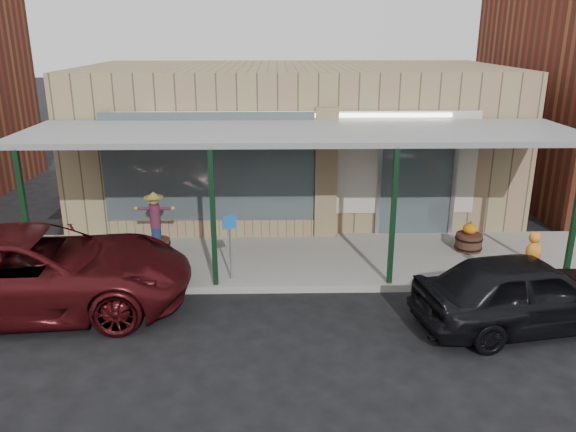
{
  "coord_description": "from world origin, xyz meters",
  "views": [
    {
      "loc": [
        -0.54,
        -8.47,
        5.13
      ],
      "look_at": [
        -0.3,
        2.6,
        1.48
      ],
      "focal_mm": 35.0,
      "sensor_mm": 36.0,
      "label": 1
    }
  ],
  "objects_px": {
    "handicap_sign": "(230,239)",
    "parked_sedan": "(527,292)",
    "barrel_pumpkin": "(469,240)",
    "car_maroon": "(36,271)",
    "barrel_scarecrow": "(156,234)"
  },
  "relations": [
    {
      "from": "handicap_sign",
      "to": "parked_sedan",
      "type": "bearing_deg",
      "value": -43.35
    },
    {
      "from": "barrel_pumpkin",
      "to": "handicap_sign",
      "type": "height_order",
      "value": "handicap_sign"
    },
    {
      "from": "barrel_pumpkin",
      "to": "handicap_sign",
      "type": "xyz_separation_m",
      "value": [
        -5.54,
        -1.53,
        0.66
      ]
    },
    {
      "from": "handicap_sign",
      "to": "car_maroon",
      "type": "xyz_separation_m",
      "value": [
        -3.62,
        -0.98,
        -0.26
      ]
    },
    {
      "from": "parked_sedan",
      "to": "handicap_sign",
      "type": "bearing_deg",
      "value": 61.14
    },
    {
      "from": "handicap_sign",
      "to": "parked_sedan",
      "type": "relative_size",
      "value": 0.33
    },
    {
      "from": "barrel_scarecrow",
      "to": "car_maroon",
      "type": "xyz_separation_m",
      "value": [
        -1.81,
        -2.34,
        0.14
      ]
    },
    {
      "from": "barrel_scarecrow",
      "to": "barrel_pumpkin",
      "type": "distance_m",
      "value": 7.36
    },
    {
      "from": "barrel_pumpkin",
      "to": "handicap_sign",
      "type": "distance_m",
      "value": 5.79
    },
    {
      "from": "handicap_sign",
      "to": "car_maroon",
      "type": "bearing_deg",
      "value": 170.64
    },
    {
      "from": "barrel_scarecrow",
      "to": "handicap_sign",
      "type": "distance_m",
      "value": 2.3
    },
    {
      "from": "barrel_pumpkin",
      "to": "parked_sedan",
      "type": "xyz_separation_m",
      "value": [
        -0.1,
        -3.39,
        0.28
      ]
    },
    {
      "from": "car_maroon",
      "to": "handicap_sign",
      "type": "bearing_deg",
      "value": -80.37
    },
    {
      "from": "barrel_scarecrow",
      "to": "parked_sedan",
      "type": "distance_m",
      "value": 7.94
    },
    {
      "from": "handicap_sign",
      "to": "car_maroon",
      "type": "distance_m",
      "value": 3.76
    }
  ]
}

